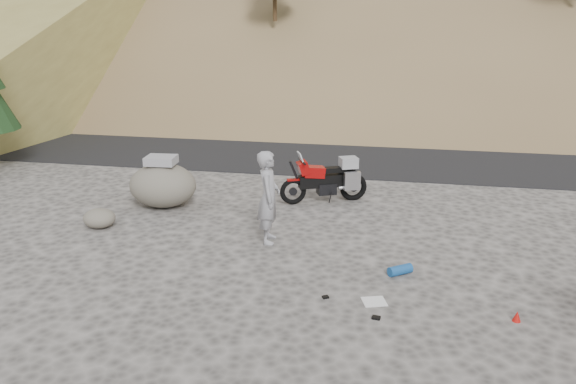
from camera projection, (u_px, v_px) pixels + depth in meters
The scene contains 11 objects.
ground at pixel (329, 258), 11.05m from camera, with size 140.00×140.00×0.00m, color #43403E.
road at pixel (359, 151), 19.46m from camera, with size 120.00×7.00×0.05m, color black.
motorcycle at pixel (328, 180), 14.11m from camera, with size 2.15×1.17×1.36m.
man at pixel (269, 241), 11.87m from camera, with size 0.71×0.47×1.96m, color #959499.
boulder at pixel (163, 185), 13.82m from camera, with size 1.83×1.62×1.26m.
small_rock at pixel (99, 218), 12.55m from camera, with size 0.78×0.72×0.43m.
gear_white_cloth at pixel (374, 301), 9.39m from camera, with size 0.38×0.34×0.01m, color white.
gear_blue_mat at pixel (400, 270), 10.33m from camera, with size 0.18×0.18×0.46m, color #174C8D.
gear_funnel at pixel (517, 316), 8.78m from camera, with size 0.13×0.13×0.17m, color red.
gear_glove_a at pixel (376, 318), 8.87m from camera, with size 0.13×0.09×0.04m, color black.
gear_glove_b at pixel (325, 297), 9.51m from camera, with size 0.10×0.08×0.03m, color black.
Camera 1 is at (1.07, -10.08, 4.66)m, focal length 35.00 mm.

